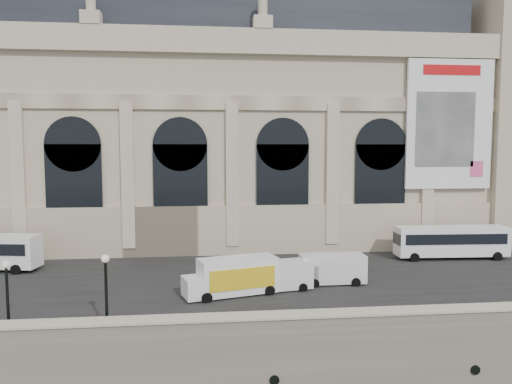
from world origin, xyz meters
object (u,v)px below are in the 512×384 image
van_c (328,269)px  lamp_right (106,294)px  box_truck (233,277)px  van_b (276,276)px  bus_right (451,241)px  lamp_left (8,298)px

van_c → lamp_right: size_ratio=1.14×
box_truck → lamp_right: lamp_right is taller
van_b → lamp_right: lamp_right is taller
bus_right → van_b: bus_right is taller
lamp_left → lamp_right: bearing=-4.0°
bus_right → box_truck: (-21.56, -9.50, -0.39)m
box_truck → lamp_left: bearing=-155.1°
box_truck → lamp_right: size_ratio=1.54×
lamp_left → lamp_right: size_ratio=0.94×
van_b → lamp_right: size_ratio=1.13×
van_b → lamp_left: lamp_left is taller
bus_right → lamp_right: (-29.23, -16.04, 0.53)m
lamp_left → van_b: bearing=23.0°
box_truck → van_c: bearing=16.0°
van_b → lamp_left: size_ratio=1.20×
van_c → van_b: bearing=-162.9°
van_b → lamp_left: 17.96m
box_truck → lamp_left: size_ratio=1.65×
bus_right → lamp_left: size_ratio=2.50×
van_b → van_c: bearing=17.1°
lamp_right → box_truck: bearing=40.4°
van_b → box_truck: 3.39m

